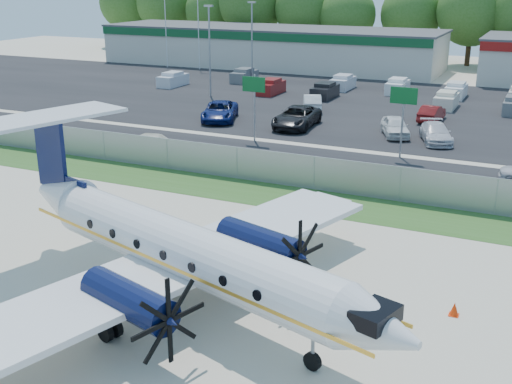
% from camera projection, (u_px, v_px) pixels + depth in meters
% --- Properties ---
extents(ground, '(170.00, 170.00, 0.00)m').
position_uv_depth(ground, '(192.00, 291.00, 25.43)').
color(ground, beige).
rests_on(ground, ground).
extents(grass_verge, '(170.00, 4.00, 0.02)m').
position_uv_depth(grass_verge, '(301.00, 200.00, 35.74)').
color(grass_verge, '#2D561E').
rests_on(grass_verge, ground).
extents(access_road, '(170.00, 8.00, 0.02)m').
position_uv_depth(access_road, '(340.00, 167.00, 41.75)').
color(access_road, black).
rests_on(access_road, ground).
extents(parking_lot, '(170.00, 32.00, 0.02)m').
position_uv_depth(parking_lot, '(409.00, 109.00, 59.79)').
color(parking_lot, black).
rests_on(parking_lot, ground).
extents(perimeter_fence, '(120.00, 0.06, 1.99)m').
position_uv_depth(perimeter_fence, '(314.00, 173.00, 37.14)').
color(perimeter_fence, gray).
rests_on(perimeter_fence, ground).
extents(building_west, '(46.40, 12.40, 5.24)m').
position_uv_depth(building_west, '(269.00, 47.00, 87.40)').
color(building_west, beige).
rests_on(building_west, ground).
extents(sign_left, '(1.80, 0.26, 5.00)m').
position_uv_depth(sign_left, '(254.00, 94.00, 47.14)').
color(sign_left, gray).
rests_on(sign_left, ground).
extents(sign_mid, '(1.80, 0.26, 5.00)m').
position_uv_depth(sign_mid, '(403.00, 106.00, 42.76)').
color(sign_mid, gray).
rests_on(sign_mid, ground).
extents(flagpole_west, '(1.06, 0.12, 10.00)m').
position_uv_depth(flagpole_west, '(166.00, 25.00, 85.19)').
color(flagpole_west, silver).
rests_on(flagpole_west, ground).
extents(flagpole_east, '(1.06, 0.12, 10.00)m').
position_uv_depth(flagpole_east, '(199.00, 26.00, 83.19)').
color(flagpole_east, silver).
rests_on(flagpole_east, ground).
extents(light_pole_nw, '(0.90, 0.35, 9.09)m').
position_uv_depth(light_pole_nw, '(209.00, 45.00, 64.37)').
color(light_pole_nw, gray).
rests_on(light_pole_nw, ground).
extents(light_pole_sw, '(0.90, 0.35, 9.09)m').
position_uv_depth(light_pole_sw, '(252.00, 37.00, 72.96)').
color(light_pole_sw, gray).
rests_on(light_pole_sw, ground).
extents(tree_line, '(112.00, 6.00, 14.00)m').
position_uv_depth(tree_line, '(462.00, 65.00, 89.01)').
color(tree_line, '#2F581A').
rests_on(tree_line, ground).
extents(aircraft, '(20.02, 19.53, 6.13)m').
position_uv_depth(aircraft, '(180.00, 249.00, 23.50)').
color(aircraft, silver).
rests_on(aircraft, ground).
extents(pushback_tug, '(2.33, 1.80, 1.18)m').
position_uv_depth(pushback_tug, '(143.00, 272.00, 25.79)').
color(pushback_tug, silver).
rests_on(pushback_tug, ground).
extents(baggage_cart_near, '(2.02, 1.60, 0.93)m').
position_uv_depth(baggage_cart_near, '(154.00, 284.00, 25.08)').
color(baggage_cart_near, gray).
rests_on(baggage_cart_near, ground).
extents(cone_nose, '(0.36, 0.36, 0.52)m').
position_uv_depth(cone_nose, '(454.00, 309.00, 23.53)').
color(cone_nose, red).
rests_on(cone_nose, ground).
extents(cone_starboard_wing, '(0.37, 0.37, 0.53)m').
position_uv_depth(cone_starboard_wing, '(341.00, 205.00, 34.20)').
color(cone_starboard_wing, red).
rests_on(cone_starboard_wing, ground).
extents(road_car_west, '(4.32, 2.37, 1.39)m').
position_uv_depth(road_car_west, '(156.00, 152.00, 45.28)').
color(road_car_west, beige).
rests_on(road_car_west, ground).
extents(parked_car_a, '(4.48, 6.35, 1.61)m').
position_uv_depth(parked_car_a, '(220.00, 120.00, 55.25)').
color(parked_car_a, navy).
rests_on(parked_car_a, ground).
extents(parked_car_b, '(3.20, 6.28, 1.70)m').
position_uv_depth(parked_car_b, '(296.00, 127.00, 52.75)').
color(parked_car_b, black).
rests_on(parked_car_b, ground).
extents(parked_car_c, '(3.39, 4.80, 1.52)m').
position_uv_depth(parked_car_c, '(394.00, 136.00, 49.89)').
color(parked_car_c, silver).
rests_on(parked_car_c, ground).
extents(parked_car_d, '(3.48, 5.22, 1.40)m').
position_uv_depth(parked_car_d, '(435.00, 142.00, 48.05)').
color(parked_car_d, silver).
rests_on(parked_car_d, ground).
extents(parked_car_f, '(3.17, 4.75, 1.48)m').
position_uv_depth(parked_car_f, '(312.00, 110.00, 59.45)').
color(parked_car_f, silver).
rests_on(parked_car_f, ground).
extents(parked_car_g, '(1.77, 4.35, 1.40)m').
position_uv_depth(parked_car_g, '(431.00, 121.00, 54.87)').
color(parked_car_g, maroon).
rests_on(parked_car_g, ground).
extents(far_parking_rows, '(56.00, 10.00, 1.60)m').
position_uv_depth(far_parking_rows, '(420.00, 100.00, 64.09)').
color(far_parking_rows, gray).
rests_on(far_parking_rows, ground).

